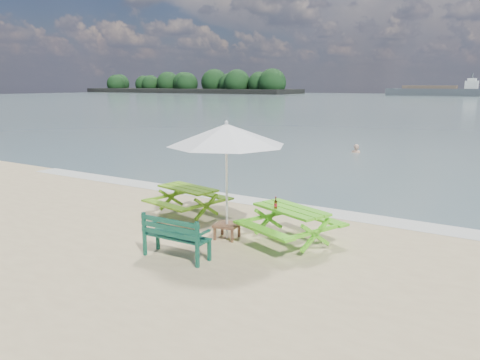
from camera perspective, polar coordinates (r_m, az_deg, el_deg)
The scene contains 9 objects.
foam_strip at distance 13.73m, azimuth 5.31°, elevation -3.14°, with size 22.00×0.90×0.01m, color silver.
island_headland at distance 187.43m, azimuth -6.42°, elevation 11.52°, with size 90.00×22.00×7.60m.
picnic_table_left at distance 12.64m, azimuth -6.35°, elevation -2.71°, with size 1.99×2.13×0.79m.
picnic_table_right at distance 10.47m, azimuth 6.19°, elevation -5.67°, with size 2.29×2.40×0.82m.
park_bench at distance 9.72m, azimuth -7.73°, elevation -7.86°, with size 1.45×0.53×0.88m.
side_table at distance 10.83m, azimuth -1.59°, elevation -6.20°, with size 0.62×0.62×0.35m.
patio_umbrella at distance 10.36m, azimuth -1.66°, elevation 5.54°, with size 3.11×3.11×2.64m.
beer_bottle at distance 10.26m, azimuth 4.37°, elevation -3.01°, with size 0.07×0.07×0.26m.
swimmer at distance 25.03m, azimuth 13.92°, elevation 2.46°, with size 0.62×0.45×1.59m.
Camera 1 is at (5.91, -7.29, 3.50)m, focal length 35.00 mm.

